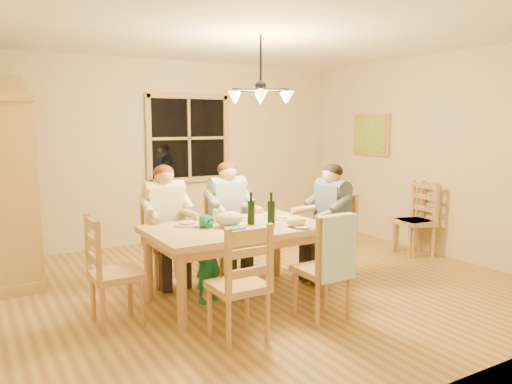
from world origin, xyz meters
TOP-DOWN VIEW (x-y plane):
  - floor at (0.00, 0.00)m, footprint 5.50×5.50m
  - ceiling at (0.00, 0.00)m, footprint 5.50×5.00m
  - wall_back at (0.00, 2.50)m, footprint 5.50×0.02m
  - wall_right at (2.75, 0.00)m, footprint 0.02×5.00m
  - window at (0.20, 2.47)m, footprint 1.30×0.06m
  - painting at (2.71, 1.20)m, footprint 0.06×0.78m
  - chandelier at (-0.00, 0.00)m, footprint 0.77×0.68m
  - armoire at (-2.42, 1.60)m, footprint 0.66×1.40m
  - dining_table at (-0.45, -0.28)m, footprint 1.77×1.09m
  - chair_far_left at (-0.90, 0.54)m, footprint 0.44×0.42m
  - chair_far_right at (-0.12, 0.55)m, footprint 0.44×0.42m
  - chair_near_left at (-0.88, -1.11)m, footprint 0.44×0.42m
  - chair_near_right at (-0.00, -1.11)m, footprint 0.44×0.42m
  - chair_end_left at (-1.67, -0.29)m, footprint 0.42×0.44m
  - chair_end_right at (0.77, -0.27)m, footprint 0.42×0.44m
  - adult_woman at (-0.90, 0.54)m, footprint 0.40×0.42m
  - adult_plaid_man at (-0.12, 0.55)m, footprint 0.40×0.42m
  - adult_slate_man at (0.77, -0.27)m, footprint 0.42×0.40m
  - towel at (-0.00, -1.30)m, footprint 0.38×0.10m
  - wine_bottle_a at (-0.28, -0.28)m, footprint 0.08×0.08m
  - wine_bottle_b at (-0.11, -0.39)m, footprint 0.08×0.08m
  - plate_woman at (-0.86, -0.02)m, footprint 0.26×0.26m
  - plate_plaid at (-0.22, 0.01)m, footprint 0.26×0.26m
  - plate_slate at (0.17, -0.25)m, footprint 0.26×0.26m
  - wine_glass_a at (-0.56, -0.03)m, footprint 0.06×0.06m
  - wine_glass_b at (0.06, -0.15)m, footprint 0.06×0.06m
  - cap at (0.05, -0.60)m, footprint 0.20×0.20m
  - napkin at (-0.56, -0.45)m, footprint 0.18×0.14m
  - cloth_bundle at (-0.52, -0.27)m, footprint 0.28×0.22m
  - child at (-0.73, -0.21)m, footprint 0.37×0.29m
  - chair_spare_front at (2.45, 0.00)m, footprint 0.55×0.56m
  - chair_spare_back at (2.45, 0.05)m, footprint 0.43×0.45m

SIDE VIEW (x-z plane):
  - floor at x=0.00m, z-range 0.00..0.00m
  - chair_far_left at x=-0.90m, z-range -0.19..0.80m
  - chair_far_right at x=-0.12m, z-range -0.19..0.80m
  - chair_near_left at x=-0.88m, z-range -0.19..0.80m
  - chair_near_right at x=0.00m, z-range -0.19..0.80m
  - chair_end_left at x=-1.67m, z-range -0.19..0.80m
  - chair_end_right at x=0.77m, z-range -0.19..0.80m
  - chair_spare_front at x=2.45m, z-range -0.19..0.80m
  - chair_spare_back at x=2.45m, z-range -0.19..0.80m
  - child at x=-0.73m, z-range 0.00..0.89m
  - dining_table at x=-0.45m, z-range 0.28..1.04m
  - towel at x=0.00m, z-range 0.41..0.99m
  - plate_woman at x=-0.86m, z-range 0.76..0.78m
  - plate_plaid at x=-0.22m, z-range 0.76..0.78m
  - plate_slate at x=0.17m, z-range 0.76..0.78m
  - napkin at x=-0.56m, z-range 0.76..0.79m
  - cap at x=0.05m, z-range 0.76..0.87m
  - wine_glass_a at x=-0.56m, z-range 0.76..0.90m
  - wine_glass_b at x=0.06m, z-range 0.76..0.90m
  - cloth_bundle at x=-0.52m, z-range 0.76..0.91m
  - adult_woman at x=-0.90m, z-range 0.40..1.28m
  - adult_plaid_man at x=-0.12m, z-range 0.40..1.28m
  - adult_slate_man at x=0.77m, z-range 0.40..1.28m
  - wine_bottle_a at x=-0.28m, z-range 0.76..1.09m
  - wine_bottle_b at x=-0.11m, z-range 0.76..1.09m
  - armoire at x=-2.42m, z-range -0.09..2.21m
  - wall_back at x=0.00m, z-range 0.00..2.70m
  - wall_right at x=2.75m, z-range 0.00..2.70m
  - window at x=0.20m, z-range 0.90..2.20m
  - painting at x=2.71m, z-range 1.28..1.92m
  - chandelier at x=0.00m, z-range 1.72..2.43m
  - ceiling at x=0.00m, z-range 2.69..2.71m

